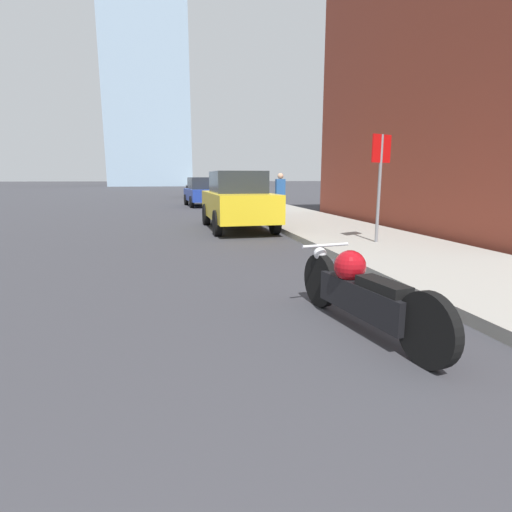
# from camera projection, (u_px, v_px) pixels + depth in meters

# --- Properties ---
(sidewalk) EXTENTS (3.18, 240.00, 0.15)m
(sidewalk) POSITION_uv_depth(u_px,v_px,m) (220.00, 194.00, 38.81)
(sidewalk) COLOR gray
(sidewalk) RESTS_ON ground_plane
(distant_tower) EXTENTS (15.64, 15.64, 54.43)m
(distant_tower) POSITION_uv_depth(u_px,v_px,m) (146.00, 43.00, 77.29)
(distant_tower) COLOR #8CA5BC
(distant_tower) RESTS_ON ground_plane
(motorcycle) EXTENTS (0.68, 2.41, 0.82)m
(motorcycle) POSITION_uv_depth(u_px,v_px,m) (361.00, 292.00, 4.20)
(motorcycle) COLOR black
(motorcycle) RESTS_ON ground_plane
(parked_car_yellow) EXTENTS (1.94, 4.48, 1.79)m
(parked_car_yellow) POSITION_uv_depth(u_px,v_px,m) (237.00, 200.00, 12.42)
(parked_car_yellow) COLOR gold
(parked_car_yellow) RESTS_ON ground_plane
(parked_car_blue) EXTENTS (2.10, 3.96, 1.62)m
(parked_car_blue) POSITION_uv_depth(u_px,v_px,m) (203.00, 192.00, 22.70)
(parked_car_blue) COLOR #1E3899
(parked_car_blue) RESTS_ON ground_plane
(parked_car_black) EXTENTS (1.90, 4.52, 1.58)m
(parked_car_black) POSITION_uv_depth(u_px,v_px,m) (196.00, 188.00, 33.50)
(parked_car_black) COLOR black
(parked_car_black) RESTS_ON ground_plane
(stop_sign) EXTENTS (0.57, 0.26, 2.37)m
(stop_sign) POSITION_uv_depth(u_px,v_px,m) (380.00, 170.00, 8.82)
(stop_sign) COLOR slate
(stop_sign) RESTS_ON sidewalk
(pedestrian) EXTENTS (0.36, 0.23, 1.62)m
(pedestrian) POSITION_uv_depth(u_px,v_px,m) (280.00, 194.00, 15.59)
(pedestrian) COLOR #1E2347
(pedestrian) RESTS_ON sidewalk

